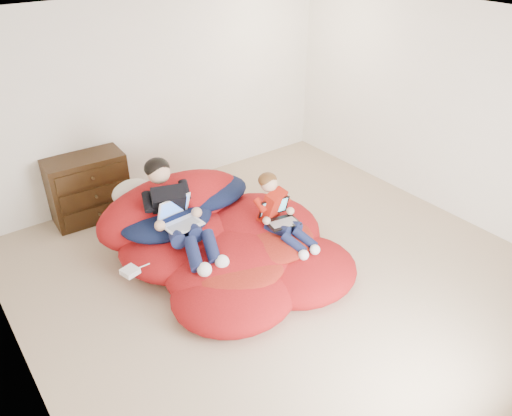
{
  "coord_description": "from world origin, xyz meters",
  "views": [
    {
      "loc": [
        -2.69,
        -3.21,
        3.32
      ],
      "look_at": [
        -0.1,
        0.28,
        0.7
      ],
      "focal_mm": 35.0,
      "sensor_mm": 36.0,
      "label": 1
    }
  ],
  "objects_px": {
    "younger_boy": "(279,210)",
    "older_boy": "(175,208)",
    "laptop_black": "(279,216)",
    "laptop_white": "(179,217)",
    "beanbag_pile": "(222,241)",
    "dresser": "(88,188)"
  },
  "relations": [
    {
      "from": "older_boy",
      "to": "laptop_black",
      "type": "relative_size",
      "value": 3.38
    },
    {
      "from": "older_boy",
      "to": "laptop_black",
      "type": "distance_m",
      "value": 1.08
    },
    {
      "from": "dresser",
      "to": "younger_boy",
      "type": "distance_m",
      "value": 2.43
    },
    {
      "from": "beanbag_pile",
      "to": "older_boy",
      "type": "xyz_separation_m",
      "value": [
        -0.41,
        0.22,
        0.46
      ]
    },
    {
      "from": "younger_boy",
      "to": "laptop_black",
      "type": "xyz_separation_m",
      "value": [
        0.0,
        -0.01,
        -0.06
      ]
    },
    {
      "from": "older_boy",
      "to": "laptop_white",
      "type": "xyz_separation_m",
      "value": [
        0.0,
        -0.08,
        -0.07
      ]
    },
    {
      "from": "laptop_white",
      "to": "laptop_black",
      "type": "xyz_separation_m",
      "value": [
        0.92,
        -0.47,
        -0.09
      ]
    },
    {
      "from": "beanbag_pile",
      "to": "younger_boy",
      "type": "distance_m",
      "value": 0.7
    },
    {
      "from": "younger_boy",
      "to": "laptop_black",
      "type": "height_order",
      "value": "younger_boy"
    },
    {
      "from": "younger_boy",
      "to": "older_boy",
      "type": "bearing_deg",
      "value": 149.27
    },
    {
      "from": "dresser",
      "to": "beanbag_pile",
      "type": "relative_size",
      "value": 0.39
    },
    {
      "from": "older_boy",
      "to": "laptop_white",
      "type": "bearing_deg",
      "value": -90.0
    },
    {
      "from": "laptop_white",
      "to": "laptop_black",
      "type": "distance_m",
      "value": 1.04
    },
    {
      "from": "laptop_white",
      "to": "dresser",
      "type": "bearing_deg",
      "value": 104.19
    },
    {
      "from": "dresser",
      "to": "laptop_white",
      "type": "xyz_separation_m",
      "value": [
        0.4,
        -1.57,
        0.23
      ]
    },
    {
      "from": "younger_boy",
      "to": "laptop_white",
      "type": "height_order",
      "value": "younger_boy"
    },
    {
      "from": "laptop_black",
      "to": "dresser",
      "type": "bearing_deg",
      "value": 122.75
    },
    {
      "from": "beanbag_pile",
      "to": "laptop_white",
      "type": "relative_size",
      "value": 6.1
    },
    {
      "from": "beanbag_pile",
      "to": "laptop_black",
      "type": "relative_size",
      "value": 6.53
    },
    {
      "from": "older_boy",
      "to": "younger_boy",
      "type": "distance_m",
      "value": 1.07
    },
    {
      "from": "younger_boy",
      "to": "beanbag_pile",
      "type": "bearing_deg",
      "value": 147.46
    },
    {
      "from": "younger_boy",
      "to": "laptop_black",
      "type": "relative_size",
      "value": 2.32
    }
  ]
}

